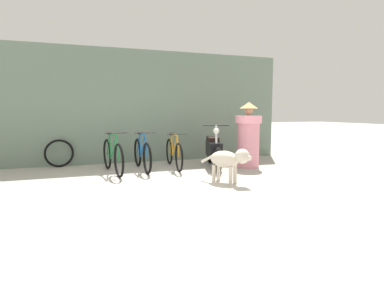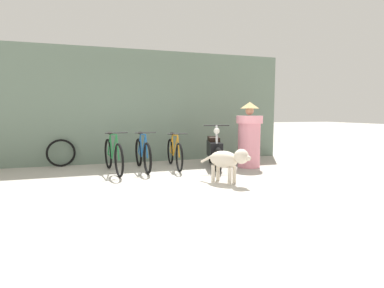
{
  "view_description": "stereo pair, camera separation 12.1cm",
  "coord_description": "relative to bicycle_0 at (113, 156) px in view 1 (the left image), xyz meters",
  "views": [
    {
      "loc": [
        -1.12,
        -4.99,
        1.31
      ],
      "look_at": [
        0.85,
        0.93,
        0.65
      ],
      "focal_mm": 28.0,
      "sensor_mm": 36.0,
      "label": 1
    },
    {
      "loc": [
        -1.01,
        -5.03,
        1.31
      ],
      "look_at": [
        0.85,
        0.93,
        0.65
      ],
      "focal_mm": 28.0,
      "sensor_mm": 36.0,
      "label": 2
    }
  ],
  "objects": [
    {
      "name": "person_in_robes",
      "position": [
        3.15,
        -0.27,
        0.4
      ],
      "size": [
        0.82,
        0.82,
        1.56
      ],
      "rotation": [
        0.0,
        0.0,
        2.74
      ],
      "color": "pink",
      "rests_on": "ground"
    },
    {
      "name": "shop_wall_back",
      "position": [
        0.73,
        1.35,
        1.09
      ],
      "size": [
        8.11,
        0.2,
        2.93
      ],
      "color": "slate",
      "rests_on": "ground"
    },
    {
      "name": "bicycle_1",
      "position": [
        0.66,
        0.12,
        -0.01
      ],
      "size": [
        0.46,
        1.67,
        0.89
      ],
      "rotation": [
        0.0,
        0.0,
        -1.51
      ],
      "color": "black",
      "rests_on": "ground"
    },
    {
      "name": "spare_tire_left",
      "position": [
        -1.17,
        1.1,
        -0.03
      ],
      "size": [
        0.66,
        0.21,
        0.67
      ],
      "rotation": [
        0.0,
        0.0,
        0.24
      ],
      "color": "black",
      "rests_on": "ground"
    },
    {
      "name": "stray_dog",
      "position": [
        1.98,
        -1.65,
        0.07
      ],
      "size": [
        0.72,
        0.92,
        0.66
      ],
      "rotation": [
        0.0,
        0.0,
        5.34
      ],
      "color": "beige",
      "rests_on": "ground"
    },
    {
      "name": "motorcycle",
      "position": [
        2.33,
        -0.1,
        0.04
      ],
      "size": [
        0.65,
        1.81,
        1.03
      ],
      "rotation": [
        0.0,
        0.0,
        -1.82
      ],
      "color": "black",
      "rests_on": "ground"
    },
    {
      "name": "bicycle_0",
      "position": [
        0.0,
        0.0,
        0.0
      ],
      "size": [
        0.46,
        1.75,
        0.91
      ],
      "rotation": [
        0.0,
        0.0,
        -1.4
      ],
      "color": "black",
      "rests_on": "ground"
    },
    {
      "name": "bicycle_2",
      "position": [
        1.42,
        0.18,
        -0.02
      ],
      "size": [
        0.46,
        1.71,
        0.85
      ],
      "rotation": [
        0.0,
        0.0,
        -1.61
      ],
      "color": "black",
      "rests_on": "ground"
    },
    {
      "name": "ground_plane",
      "position": [
        0.73,
        -1.64,
        -0.37
      ],
      "size": [
        60.0,
        60.0,
        0.0
      ],
      "primitive_type": "plane",
      "color": "#ADA89E"
    }
  ]
}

